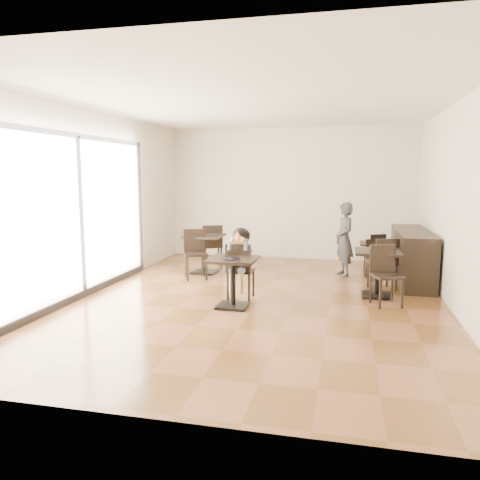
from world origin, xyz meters
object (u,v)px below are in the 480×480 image
(child_table, at_px, (233,283))
(adult_patron, at_px, (344,239))
(cafe_table_back, at_px, (375,259))
(cafe_table_left, at_px, (204,254))
(chair_mid_a, at_px, (382,263))
(chair_left_b, at_px, (196,254))
(chair_back_a, at_px, (374,251))
(chair_left_a, at_px, (211,246))
(child_chair, at_px, (241,271))
(child, at_px, (241,264))
(cafe_table_mid, at_px, (377,274))
(chair_mid_b, at_px, (387,276))
(chair_back_b, at_px, (377,260))

(child_table, bearing_deg, adult_patron, 58.75)
(cafe_table_back, bearing_deg, adult_patron, -154.73)
(cafe_table_left, relative_size, chair_mid_a, 0.85)
(chair_left_b, bearing_deg, chair_back_a, 2.06)
(chair_left_a, bearing_deg, chair_back_a, 166.24)
(child_chair, relative_size, chair_back_a, 1.19)
(chair_mid_a, bearing_deg, child, 6.14)
(chair_left_a, bearing_deg, cafe_table_mid, 128.42)
(chair_mid_b, distance_m, chair_left_a, 4.24)
(adult_patron, distance_m, cafe_table_back, 0.82)
(chair_left_a, xyz_separation_m, chair_left_b, (0.00, -1.10, 0.00))
(child, distance_m, adult_patron, 2.77)
(cafe_table_mid, relative_size, chair_left_b, 0.81)
(child, xyz_separation_m, chair_mid_b, (2.36, 0.07, -0.12))
(chair_back_b, bearing_deg, cafe_table_left, 159.67)
(cafe_table_back, distance_m, chair_mid_a, 1.34)
(chair_mid_b, xyz_separation_m, chair_back_a, (-0.04, 2.98, -0.08))
(child, distance_m, chair_back_b, 3.04)
(cafe_table_mid, relative_size, chair_mid_b, 0.83)
(child_chair, distance_m, adult_patron, 2.78)
(child_table, bearing_deg, cafe_table_mid, 27.62)
(cafe_table_left, height_order, chair_back_b, cafe_table_left)
(child, bearing_deg, adult_patron, 52.84)
(child, relative_size, chair_left_b, 1.21)
(chair_mid_a, bearing_deg, chair_left_b, -21.69)
(adult_patron, relative_size, chair_left_b, 1.54)
(chair_left_a, bearing_deg, chair_mid_a, 136.73)
(cafe_table_back, bearing_deg, chair_back_a, 88.50)
(child_chair, relative_size, cafe_table_left, 1.16)
(child_table, height_order, chair_back_a, chair_back_a)
(cafe_table_left, height_order, cafe_table_back, cafe_table_left)
(chair_mid_b, bearing_deg, cafe_table_left, 133.77)
(child, height_order, cafe_table_back, child)
(child_table, relative_size, child_chair, 0.83)
(child, height_order, chair_mid_b, child)
(chair_mid_b, height_order, chair_back_a, chair_mid_b)
(child_table, relative_size, chair_left_a, 0.80)
(child, height_order, chair_left_b, child)
(adult_patron, bearing_deg, chair_left_a, -115.76)
(chair_left_a, height_order, chair_left_b, same)
(chair_left_a, relative_size, chair_back_a, 1.23)
(child, xyz_separation_m, chair_mid_a, (2.36, 1.17, -0.12))
(child_table, relative_size, cafe_table_left, 0.97)
(cafe_table_back, distance_m, chair_back_b, 0.55)
(adult_patron, height_order, chair_back_b, adult_patron)
(child_chair, relative_size, chair_mid_b, 0.99)
(chair_left_a, height_order, chair_back_b, chair_left_a)
(chair_left_a, bearing_deg, child_table, 87.68)
(cafe_table_left, distance_m, chair_mid_a, 3.63)
(cafe_table_mid, height_order, chair_back_b, same)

